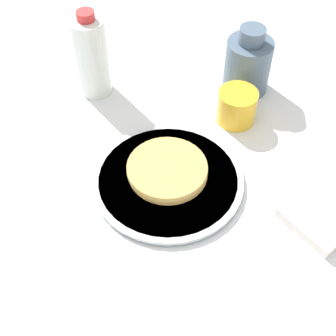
% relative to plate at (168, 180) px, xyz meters
% --- Properties ---
extents(ground_plane, '(4.00, 4.00, 0.00)m').
position_rel_plate_xyz_m(ground_plane, '(-0.02, 0.01, -0.01)').
color(ground_plane, white).
extents(plate, '(0.28, 0.28, 0.01)m').
position_rel_plate_xyz_m(plate, '(0.00, 0.00, 0.00)').
color(plate, silver).
rests_on(plate, ground_plane).
extents(pancake_stack, '(0.15, 0.16, 0.05)m').
position_rel_plate_xyz_m(pancake_stack, '(-0.00, -0.00, 0.03)').
color(pancake_stack, tan).
rests_on(pancake_stack, plate).
extents(juice_glass, '(0.08, 0.08, 0.07)m').
position_rel_plate_xyz_m(juice_glass, '(0.21, 0.06, 0.03)').
color(juice_glass, yellow).
rests_on(juice_glass, ground_plane).
extents(cream_jug, '(0.10, 0.10, 0.15)m').
position_rel_plate_xyz_m(cream_jug, '(0.29, 0.13, 0.06)').
color(cream_jug, '#4C6075').
rests_on(cream_jug, ground_plane).
extents(water_bottle_near, '(0.07, 0.07, 0.19)m').
position_rel_plate_xyz_m(water_bottle_near, '(0.01, 0.31, 0.08)').
color(water_bottle_near, silver).
rests_on(water_bottle_near, ground_plane).
extents(napkin, '(0.18, 0.13, 0.02)m').
position_rel_plate_xyz_m(napkin, '(0.20, -0.21, 0.00)').
color(napkin, white).
rests_on(napkin, ground_plane).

